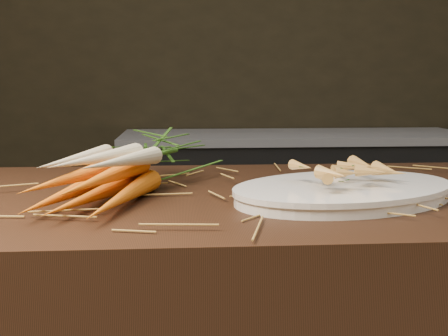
% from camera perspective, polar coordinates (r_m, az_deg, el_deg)
% --- Properties ---
extents(back_counter, '(1.82, 0.62, 0.84)m').
position_cam_1_polar(back_counter, '(3.04, 7.21, -4.34)').
color(back_counter, black).
rests_on(back_counter, ground).
extents(straw_bedding, '(1.40, 0.60, 0.02)m').
position_cam_1_polar(straw_bedding, '(1.08, 11.95, -1.79)').
color(straw_bedding, olive).
rests_on(straw_bedding, main_counter).
extents(root_veg_bunch, '(0.33, 0.58, 0.10)m').
position_cam_1_polar(root_veg_bunch, '(1.08, -9.08, 0.51)').
color(root_veg_bunch, '#E25D00').
rests_on(root_veg_bunch, main_counter).
extents(serving_platter, '(0.49, 0.42, 0.02)m').
position_cam_1_polar(serving_platter, '(1.00, 12.13, -2.51)').
color(serving_platter, white).
rests_on(serving_platter, main_counter).
extents(roasted_veg_heap, '(0.25, 0.22, 0.05)m').
position_cam_1_polar(roasted_veg_heap, '(1.00, 12.19, -0.58)').
color(roasted_veg_heap, '#C4823A').
rests_on(roasted_veg_heap, serving_platter).
extents(serving_fork, '(0.06, 0.15, 0.00)m').
position_cam_1_polar(serving_fork, '(1.09, 18.75, -1.22)').
color(serving_fork, silver).
rests_on(serving_fork, serving_platter).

